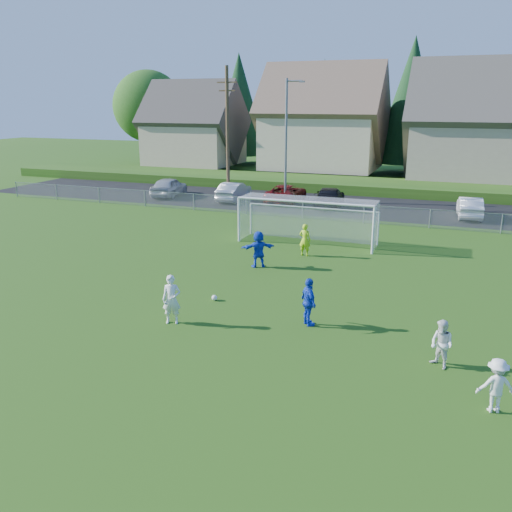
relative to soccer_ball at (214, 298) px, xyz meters
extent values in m
plane|color=#193D0C|center=(1.02, -6.12, -0.11)|extent=(160.00, 160.00, 0.00)
plane|color=black|center=(1.02, 21.38, -0.10)|extent=(60.00, 60.00, 0.00)
cube|color=#1E420F|center=(1.02, 28.88, 0.29)|extent=(70.00, 6.00, 0.80)
sphere|color=white|center=(0.00, 0.00, 0.00)|extent=(0.22, 0.22, 0.22)
imported|color=white|center=(-0.44, -2.52, 0.76)|extent=(0.74, 0.61, 1.74)
imported|color=white|center=(8.47, -2.67, 0.62)|extent=(0.89, 0.87, 1.45)
imported|color=white|center=(9.84, -4.63, 0.60)|extent=(1.03, 0.76, 1.42)
imported|color=#1439C4|center=(4.06, -1.04, 0.74)|extent=(0.95, 1.03, 1.70)
imported|color=#1439C4|center=(0.05, 4.78, 0.75)|extent=(1.60, 1.30, 1.71)
imported|color=#ACE01A|center=(1.55, 7.38, 0.71)|extent=(0.64, 0.46, 1.63)
imported|color=#A8ABB0|center=(-13.56, 20.46, 0.65)|extent=(2.37, 4.68, 1.53)
imported|color=#BCBCBC|center=(-7.84, 20.45, 0.60)|extent=(1.73, 4.40, 1.42)
imported|color=#660B0C|center=(-3.84, 21.24, 0.57)|extent=(2.26, 4.89, 1.36)
imported|color=black|center=(-0.32, 20.65, 0.59)|extent=(2.60, 5.04, 1.40)
imported|color=white|center=(9.28, 20.17, 0.58)|extent=(1.72, 4.25, 1.37)
cylinder|color=white|center=(-2.63, 8.88, 1.11)|extent=(0.12, 0.12, 2.44)
cylinder|color=white|center=(4.67, 8.88, 1.11)|extent=(0.12, 0.12, 2.44)
cylinder|color=white|center=(1.02, 8.88, 2.33)|extent=(7.30, 0.12, 0.12)
cylinder|color=white|center=(-2.63, 10.68, 0.79)|extent=(0.08, 0.08, 1.80)
cylinder|color=white|center=(4.67, 10.68, 0.79)|extent=(0.08, 0.08, 1.80)
cylinder|color=white|center=(1.02, 10.68, 1.69)|extent=(7.30, 0.08, 0.08)
cube|color=silver|center=(1.02, 10.68, 0.79)|extent=(7.30, 0.02, 1.80)
cube|color=silver|center=(-2.63, 9.78, 1.11)|extent=(0.02, 1.80, 2.44)
cube|color=silver|center=(4.67, 9.78, 1.11)|extent=(0.02, 1.80, 2.44)
cube|color=silver|center=(1.02, 9.78, 2.33)|extent=(7.30, 1.80, 0.02)
cube|color=gray|center=(1.02, 15.88, 1.06)|extent=(52.00, 0.03, 0.03)
cube|color=gray|center=(1.02, 15.88, 0.49)|extent=(52.00, 0.02, 1.14)
cylinder|color=gray|center=(-24.98, 15.88, 0.49)|extent=(0.06, 0.06, 1.20)
cylinder|color=gray|center=(1.02, 15.88, 0.49)|extent=(0.06, 0.06, 1.20)
cylinder|color=slate|center=(-3.48, 19.88, 4.39)|extent=(0.18, 0.18, 9.00)
cylinder|color=slate|center=(-2.98, 19.88, 8.69)|extent=(1.20, 0.12, 0.12)
cube|color=slate|center=(-2.38, 19.88, 8.64)|extent=(0.36, 0.18, 0.12)
cylinder|color=#473321|center=(-8.48, 20.88, 4.89)|extent=(0.26, 0.26, 10.00)
cube|color=#473321|center=(-8.48, 20.88, 8.69)|extent=(1.60, 0.10, 0.10)
cube|color=#473321|center=(-8.48, 20.88, 8.09)|extent=(1.30, 0.10, 0.10)
cube|color=tan|center=(-18.98, 35.88, 2.94)|extent=(9.00, 8.00, 4.50)
pyramid|color=#423D38|center=(-18.98, 35.88, 9.60)|extent=(9.90, 8.80, 4.41)
cube|color=#C6B58E|center=(-4.98, 36.88, 3.44)|extent=(11.00, 9.00, 5.50)
pyramid|color=brown|center=(-4.98, 36.88, 11.15)|extent=(12.10, 9.90, 4.96)
cube|color=tan|center=(10.02, 35.88, 3.19)|extent=(12.00, 10.00, 5.00)
pyramid|color=#4C473F|center=(10.02, 35.88, 11.21)|extent=(13.20, 11.00, 5.52)
cylinder|color=#382616|center=(-26.98, 39.88, 1.87)|extent=(0.36, 0.36, 3.96)
sphere|color=#2B5B19|center=(-26.98, 39.88, 6.71)|extent=(8.36, 8.36, 8.36)
cylinder|color=#382616|center=(-16.98, 43.88, 0.49)|extent=(0.30, 0.30, 1.20)
cone|color=#143819|center=(-16.98, 43.88, 6.94)|extent=(6.76, 6.76, 11.70)
cylinder|color=#382616|center=(-6.98, 44.88, 0.49)|extent=(0.30, 0.30, 1.20)
cone|color=#143819|center=(-6.98, 44.88, 6.49)|extent=(6.24, 6.24, 10.80)
cylinder|color=#382616|center=(3.02, 41.88, 0.49)|extent=(0.30, 0.30, 1.20)
cone|color=#143819|center=(3.02, 41.88, 7.39)|extent=(7.28, 7.28, 12.60)
cylinder|color=#382616|center=(13.02, 43.88, 1.87)|extent=(0.36, 0.36, 3.96)
camera|label=1|loc=(8.51, -17.94, 7.39)|focal=38.00mm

